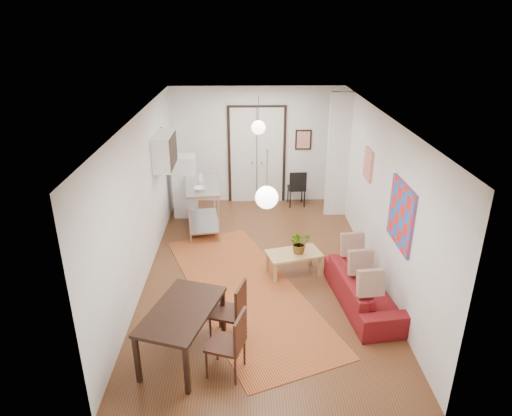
{
  "coord_description": "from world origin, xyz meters",
  "views": [
    {
      "loc": [
        -0.26,
        -7.51,
        4.44
      ],
      "look_at": [
        -0.1,
        0.01,
        1.25
      ],
      "focal_mm": 32.0,
      "sensor_mm": 36.0,
      "label": 1
    }
  ],
  "objects_px": {
    "fridge": "(185,186)",
    "black_side_chair": "(296,184)",
    "dining_chair_far": "(226,334)",
    "dining_chair_near": "(227,303)",
    "sofa": "(364,289)",
    "dining_table": "(182,314)",
    "kitchen_counter": "(202,200)",
    "coffee_table": "(294,256)"
  },
  "relations": [
    {
      "from": "dining_chair_near",
      "to": "coffee_table",
      "type": "bearing_deg",
      "value": 164.25
    },
    {
      "from": "dining_chair_far",
      "to": "kitchen_counter",
      "type": "bearing_deg",
      "value": -153.25
    },
    {
      "from": "coffee_table",
      "to": "dining_chair_near",
      "type": "distance_m",
      "value": 2.08
    },
    {
      "from": "kitchen_counter",
      "to": "fridge",
      "type": "height_order",
      "value": "fridge"
    },
    {
      "from": "fridge",
      "to": "dining_chair_far",
      "type": "relative_size",
      "value": 1.54
    },
    {
      "from": "fridge",
      "to": "dining_table",
      "type": "distance_m",
      "value": 5.0
    },
    {
      "from": "dining_chair_near",
      "to": "dining_chair_far",
      "type": "relative_size",
      "value": 1.0
    },
    {
      "from": "sofa",
      "to": "dining_table",
      "type": "xyz_separation_m",
      "value": [
        -2.81,
        -1.16,
        0.4
      ]
    },
    {
      "from": "fridge",
      "to": "black_side_chair",
      "type": "xyz_separation_m",
      "value": [
        2.7,
        0.62,
        -0.19
      ]
    },
    {
      "from": "sofa",
      "to": "dining_table",
      "type": "relative_size",
      "value": 1.26
    },
    {
      "from": "sofa",
      "to": "fridge",
      "type": "xyz_separation_m",
      "value": [
        -3.37,
        3.8,
        0.44
      ]
    },
    {
      "from": "coffee_table",
      "to": "dining_chair_near",
      "type": "height_order",
      "value": "dining_chair_near"
    },
    {
      "from": "fridge",
      "to": "dining_table",
      "type": "height_order",
      "value": "fridge"
    },
    {
      "from": "sofa",
      "to": "kitchen_counter",
      "type": "distance_m",
      "value": 4.15
    },
    {
      "from": "dining_chair_far",
      "to": "black_side_chair",
      "type": "distance_m",
      "value": 6.04
    },
    {
      "from": "coffee_table",
      "to": "black_side_chair",
      "type": "bearing_deg",
      "value": 83.46
    },
    {
      "from": "fridge",
      "to": "dining_chair_far",
      "type": "height_order",
      "value": "fridge"
    },
    {
      "from": "sofa",
      "to": "dining_table",
      "type": "bearing_deg",
      "value": 105.07
    },
    {
      "from": "dining_table",
      "to": "black_side_chair",
      "type": "distance_m",
      "value": 5.98
    },
    {
      "from": "fridge",
      "to": "dining_chair_near",
      "type": "xyz_separation_m",
      "value": [
        1.16,
        -4.52,
        -0.18
      ]
    },
    {
      "from": "kitchen_counter",
      "to": "dining_chair_near",
      "type": "xyz_separation_m",
      "value": [
        0.67,
        -3.67,
        -0.16
      ]
    },
    {
      "from": "coffee_table",
      "to": "dining_chair_far",
      "type": "distance_m",
      "value": 2.69
    },
    {
      "from": "black_side_chair",
      "to": "sofa",
      "type": "bearing_deg",
      "value": 94.92
    },
    {
      "from": "coffee_table",
      "to": "dining_chair_far",
      "type": "bearing_deg",
      "value": -115.38
    },
    {
      "from": "kitchen_counter",
      "to": "dining_chair_near",
      "type": "relative_size",
      "value": 1.53
    },
    {
      "from": "kitchen_counter",
      "to": "black_side_chair",
      "type": "bearing_deg",
      "value": 25.54
    },
    {
      "from": "kitchen_counter",
      "to": "dining_chair_far",
      "type": "bearing_deg",
      "value": -89.22
    },
    {
      "from": "fridge",
      "to": "dining_table",
      "type": "xyz_separation_m",
      "value": [
        0.56,
        -4.96,
        -0.05
      ]
    },
    {
      "from": "dining_chair_far",
      "to": "dining_table",
      "type": "bearing_deg",
      "value": -95.03
    },
    {
      "from": "fridge",
      "to": "dining_chair_near",
      "type": "relative_size",
      "value": 1.54
    },
    {
      "from": "fridge",
      "to": "black_side_chair",
      "type": "bearing_deg",
      "value": 13.33
    },
    {
      "from": "coffee_table",
      "to": "black_side_chair",
      "type": "xyz_separation_m",
      "value": [
        0.39,
        3.41,
        0.16
      ]
    },
    {
      "from": "fridge",
      "to": "dining_chair_far",
      "type": "distance_m",
      "value": 5.35
    },
    {
      "from": "kitchen_counter",
      "to": "fridge",
      "type": "distance_m",
      "value": 0.98
    },
    {
      "from": "kitchen_counter",
      "to": "black_side_chair",
      "type": "distance_m",
      "value": 2.66
    },
    {
      "from": "dining_table",
      "to": "dining_chair_near",
      "type": "bearing_deg",
      "value": 36.58
    },
    {
      "from": "dining_table",
      "to": "dining_chair_far",
      "type": "distance_m",
      "value": 0.67
    },
    {
      "from": "sofa",
      "to": "dining_chair_far",
      "type": "xyz_separation_m",
      "value": [
        -2.21,
        -1.41,
        0.26
      ]
    },
    {
      "from": "dining_chair_far",
      "to": "dining_chair_near",
      "type": "bearing_deg",
      "value": -162.04
    },
    {
      "from": "dining_chair_near",
      "to": "black_side_chair",
      "type": "bearing_deg",
      "value": -178.74
    },
    {
      "from": "sofa",
      "to": "coffee_table",
      "type": "xyz_separation_m",
      "value": [
        -1.06,
        1.01,
        0.09
      ]
    },
    {
      "from": "coffee_table",
      "to": "kitchen_counter",
      "type": "relative_size",
      "value": 0.74
    }
  ]
}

